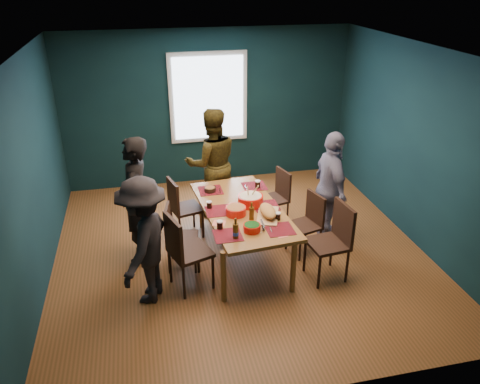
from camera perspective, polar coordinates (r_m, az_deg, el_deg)
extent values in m
cube|color=brown|center=(6.60, -0.08, -7.16)|extent=(5.00, 5.00, 0.01)
cube|color=beige|center=(5.61, -0.10, 16.70)|extent=(5.00, 5.00, 0.01)
cube|color=#0D2A2E|center=(6.00, -24.11, 1.53)|extent=(0.01, 5.00, 2.70)
cube|color=#0D2A2E|center=(6.92, 20.65, 5.25)|extent=(0.01, 5.00, 2.70)
cube|color=#0D2A2E|center=(8.31, -3.87, 10.12)|extent=(5.00, 0.01, 2.70)
cube|color=#0D2A2E|center=(3.86, 8.07, -9.93)|extent=(5.00, 0.01, 2.70)
cube|color=silver|center=(8.23, -3.88, 11.41)|extent=(1.35, 0.06, 1.55)
cube|color=#99602D|center=(6.13, 0.29, -2.22)|extent=(1.14, 2.01, 0.05)
cylinder|color=#99602D|center=(5.51, -2.02, -10.30)|extent=(0.07, 0.07, 0.69)
cylinder|color=#99602D|center=(5.69, 6.52, -9.15)|extent=(0.07, 0.07, 0.69)
cylinder|color=#99602D|center=(7.01, -4.73, -1.88)|extent=(0.07, 0.07, 0.69)
cylinder|color=#99602D|center=(7.15, 2.02, -1.20)|extent=(0.07, 0.07, 0.69)
cube|color=black|center=(6.79, -6.56, -2.01)|extent=(0.50, 0.50, 0.04)
cube|color=black|center=(6.63, -8.15, -0.48)|extent=(0.14, 0.41, 0.45)
cylinder|color=black|center=(6.71, -7.32, -4.68)|extent=(0.03, 0.03, 0.42)
cylinder|color=black|center=(6.81, -4.55, -4.02)|extent=(0.03, 0.03, 0.42)
cylinder|color=black|center=(7.00, -8.33, -3.37)|extent=(0.03, 0.03, 0.42)
cylinder|color=black|center=(7.10, -5.66, -2.76)|extent=(0.03, 0.03, 0.42)
cube|color=black|center=(6.11, -7.03, -5.62)|extent=(0.47, 0.47, 0.04)
cube|color=black|center=(6.02, -8.84, -3.71)|extent=(0.12, 0.39, 0.43)
cylinder|color=black|center=(6.11, -8.66, -8.20)|extent=(0.03, 0.03, 0.40)
cylinder|color=black|center=(6.07, -5.47, -8.23)|extent=(0.03, 0.03, 0.40)
cylinder|color=black|center=(6.39, -8.29, -6.51)|extent=(0.03, 0.03, 0.40)
cylinder|color=black|center=(6.35, -5.26, -6.53)|extent=(0.03, 0.03, 0.40)
cube|color=black|center=(5.70, -6.05, -7.29)|extent=(0.58, 0.58, 0.04)
cube|color=black|center=(5.49, -8.11, -5.51)|extent=(0.19, 0.44, 0.50)
cylinder|color=black|center=(5.64, -6.85, -10.93)|extent=(0.03, 0.03, 0.47)
cylinder|color=black|center=(5.77, -3.31, -9.78)|extent=(0.03, 0.03, 0.47)
cylinder|color=black|center=(5.93, -8.49, -8.97)|extent=(0.03, 0.03, 0.47)
cylinder|color=black|center=(6.06, -5.10, -7.93)|extent=(0.03, 0.03, 0.47)
cube|color=black|center=(7.07, 4.01, -0.92)|extent=(0.48, 0.48, 0.04)
cube|color=black|center=(7.05, 5.30, 1.06)|extent=(0.14, 0.39, 0.43)
cylinder|color=black|center=(6.97, 3.49, -3.35)|extent=(0.03, 0.03, 0.40)
cylinder|color=black|center=(7.13, 5.80, -2.73)|extent=(0.03, 0.03, 0.40)
cylinder|color=black|center=(7.22, 2.14, -2.21)|extent=(0.03, 0.03, 0.40)
cylinder|color=black|center=(7.37, 4.40, -1.64)|extent=(0.03, 0.03, 0.40)
cube|color=black|center=(6.42, 7.80, -4.10)|extent=(0.48, 0.48, 0.04)
cube|color=black|center=(6.40, 9.20, -1.94)|extent=(0.14, 0.38, 0.42)
cylinder|color=black|center=(6.33, 7.33, -6.81)|extent=(0.03, 0.03, 0.39)
cylinder|color=black|center=(6.51, 9.73, -6.02)|extent=(0.03, 0.03, 0.39)
cylinder|color=black|center=(6.56, 5.67, -5.46)|extent=(0.03, 0.03, 0.39)
cylinder|color=black|center=(6.73, 8.03, -4.74)|extent=(0.03, 0.03, 0.39)
cube|color=black|center=(5.93, 10.58, -6.25)|extent=(0.50, 0.50, 0.04)
cube|color=black|center=(5.89, 12.53, -3.63)|extent=(0.10, 0.45, 0.50)
cylinder|color=black|center=(5.84, 9.63, -9.67)|extent=(0.03, 0.03, 0.46)
cylinder|color=black|center=(6.02, 12.92, -8.84)|extent=(0.03, 0.03, 0.46)
cylinder|color=black|center=(6.12, 7.90, -7.72)|extent=(0.03, 0.03, 0.46)
cylinder|color=black|center=(6.29, 11.08, -6.99)|extent=(0.03, 0.03, 0.46)
imported|color=black|center=(6.20, -12.56, -1.01)|extent=(0.52, 0.69, 1.72)
imported|color=black|center=(7.20, -3.42, 3.52)|extent=(0.87, 0.69, 1.73)
imported|color=silver|center=(6.62, 10.99, 0.49)|extent=(0.42, 0.96, 1.62)
imported|color=black|center=(5.44, -11.58, -5.90)|extent=(0.92, 1.15, 1.56)
cylinder|color=red|center=(5.95, -0.50, -2.30)|extent=(0.26, 0.26, 0.10)
cylinder|color=olive|center=(5.92, -0.50, -1.90)|extent=(0.23, 0.23, 0.02)
cylinder|color=red|center=(6.18, 1.28, -1.01)|extent=(0.34, 0.34, 0.13)
cylinder|color=beige|center=(6.15, 1.29, -0.49)|extent=(0.30, 0.30, 0.02)
cylinder|color=tan|center=(6.14, 1.70, -0.03)|extent=(0.10, 0.18, 0.27)
cylinder|color=tan|center=(6.12, 0.99, -0.10)|extent=(0.08, 0.19, 0.27)
cylinder|color=red|center=(5.59, 1.45, -4.39)|extent=(0.21, 0.21, 0.09)
cylinder|color=#134E15|center=(5.57, 1.46, -4.04)|extent=(0.18, 0.18, 0.02)
cube|color=tan|center=(5.93, 3.40, -2.91)|extent=(0.41, 0.56, 0.02)
ellipsoid|color=#D59A4C|center=(5.90, 3.42, -2.32)|extent=(0.30, 0.44, 0.12)
cube|color=#AFB0B6|center=(5.72, 2.77, -3.83)|extent=(0.04, 0.20, 0.00)
cylinder|color=black|center=(5.62, 2.82, -4.37)|extent=(0.03, 0.11, 0.02)
sphere|color=#15601B|center=(5.80, 3.71, -2.77)|extent=(0.04, 0.04, 0.04)
sphere|color=#15601B|center=(5.89, 3.42, -2.26)|extent=(0.04, 0.04, 0.04)
sphere|color=#15601B|center=(5.99, 3.13, -1.77)|extent=(0.04, 0.04, 0.04)
cylinder|color=black|center=(6.57, -3.67, 0.31)|extent=(0.17, 0.17, 0.07)
cylinder|color=olive|center=(6.56, -3.68, 0.53)|extent=(0.14, 0.14, 0.02)
cylinder|color=#4B2F0D|center=(5.42, -0.54, -4.80)|extent=(0.07, 0.07, 0.19)
cylinder|color=#4B2F0D|center=(5.36, -0.54, -3.58)|extent=(0.03, 0.03, 0.07)
cylinder|color=blue|center=(5.44, -0.54, -5.08)|extent=(0.07, 0.07, 0.04)
cylinder|color=#4B2F0D|center=(5.81, 1.43, -2.64)|extent=(0.06, 0.06, 0.17)
cylinder|color=#4B2F0D|center=(5.76, 1.44, -1.60)|extent=(0.02, 0.02, 0.07)
cylinder|color=black|center=(5.64, -2.47, -4.04)|extent=(0.07, 0.07, 0.10)
cylinder|color=silver|center=(5.61, -2.48, -3.63)|extent=(0.08, 0.08, 0.02)
cylinder|color=black|center=(5.85, 4.65, -2.97)|extent=(0.07, 0.07, 0.09)
cylinder|color=silver|center=(5.83, 4.66, -2.60)|extent=(0.07, 0.07, 0.01)
cylinder|color=black|center=(6.67, 2.16, 0.95)|extent=(0.08, 0.08, 0.11)
cylinder|color=silver|center=(6.65, 2.16, 1.33)|extent=(0.08, 0.08, 0.02)
cylinder|color=black|center=(6.12, -3.76, -1.57)|extent=(0.07, 0.07, 0.10)
cylinder|color=silver|center=(6.10, -3.78, -1.22)|extent=(0.07, 0.07, 0.01)
cube|color=#ED7664|center=(6.23, 3.24, -1.47)|extent=(0.14, 0.14, 0.00)
cube|color=#ED7664|center=(5.77, -2.57, -3.83)|extent=(0.19, 0.19, 0.00)
cube|color=#ED7664|center=(5.55, 5.11, -5.24)|extent=(0.14, 0.14, 0.00)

